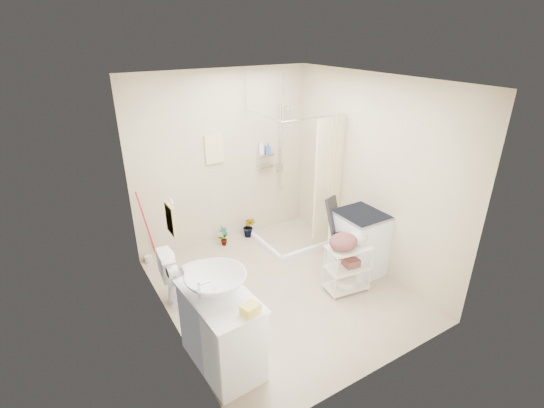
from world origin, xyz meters
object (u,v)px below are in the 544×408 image
(vanity, at_px, (221,330))
(toilet, at_px, (190,273))
(washing_machine, at_px, (360,242))
(laundry_rack, at_px, (348,264))

(vanity, height_order, toilet, vanity)
(washing_machine, bearing_deg, vanity, -166.40)
(toilet, xyz_separation_m, laundry_rack, (1.75, -0.88, 0.02))
(vanity, relative_size, laundry_rack, 1.26)
(vanity, bearing_deg, laundry_rack, 5.04)
(toilet, distance_m, laundry_rack, 1.96)
(laundry_rack, bearing_deg, toilet, 161.67)
(washing_machine, distance_m, laundry_rack, 0.50)
(laundry_rack, bearing_deg, vanity, -162.85)
(toilet, xyz_separation_m, washing_machine, (2.18, -0.62, 0.08))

